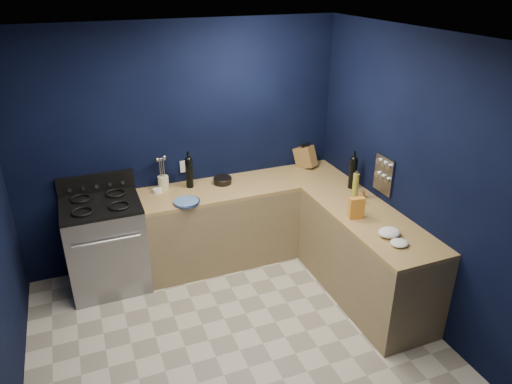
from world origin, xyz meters
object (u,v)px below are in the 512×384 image
utensil_crock (163,183)px  crouton_bag (356,208)px  knife_block (305,157)px  plate_stack (186,202)px  gas_range (107,246)px

utensil_crock → crouton_bag: crouton_bag is taller
utensil_crock → knife_block: knife_block is taller
plate_stack → knife_block: bearing=15.7°
knife_block → crouton_bag: 1.32m
knife_block → crouton_bag: knife_block is taller
plate_stack → knife_block: knife_block is taller
utensil_crock → knife_block: (1.68, -0.00, 0.05)m
plate_stack → crouton_bag: 1.66m
gas_range → crouton_bag: crouton_bag is taller
utensil_crock → crouton_bag: size_ratio=0.68×
plate_stack → knife_block: size_ratio=1.02×
crouton_bag → knife_block: bearing=93.4°
gas_range → plate_stack: plate_stack is taller
crouton_bag → gas_range: bearing=162.9°
gas_range → crouton_bag: (2.22, -1.10, 0.54)m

